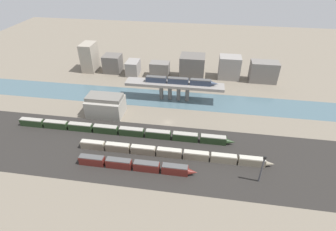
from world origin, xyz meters
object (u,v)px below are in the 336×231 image
(train_on_bridge, at_px, (181,81))
(train_yard_mid, at_px, (172,153))
(train_yard_far, at_px, (121,131))
(train_yard_near, at_px, (135,165))
(signal_tower, at_px, (262,169))
(warehouse_building, at_px, (106,105))

(train_on_bridge, bearing_deg, train_yard_mid, -87.77)
(train_yard_mid, bearing_deg, train_on_bridge, 92.23)
(train_yard_mid, relative_size, train_yard_far, 0.79)
(train_yard_near, relative_size, signal_tower, 3.83)
(train_yard_far, bearing_deg, train_yard_mid, -24.42)
(train_yard_far, relative_size, signal_tower, 8.30)
(train_yard_far, height_order, signal_tower, signal_tower)
(train_on_bridge, bearing_deg, signal_tower, -57.11)
(signal_tower, bearing_deg, warehouse_building, 153.73)
(train_on_bridge, relative_size, train_yard_near, 0.83)
(train_yard_mid, bearing_deg, train_yard_far, 155.58)
(train_yard_near, bearing_deg, train_on_bridge, 78.69)
(train_yard_near, distance_m, warehouse_building, 46.51)
(train_yard_near, distance_m, train_yard_mid, 16.85)
(train_on_bridge, bearing_deg, train_yard_near, -101.31)
(train_yard_near, distance_m, signal_tower, 49.73)
(train_yard_near, bearing_deg, signal_tower, 0.96)
(signal_tower, bearing_deg, train_on_bridge, 122.89)
(train_yard_near, relative_size, train_yard_mid, 0.58)
(train_yard_near, xyz_separation_m, train_yard_far, (-12.88, 21.83, -0.07))
(train_yard_mid, relative_size, signal_tower, 6.55)
(train_on_bridge, xyz_separation_m, signal_tower, (37.69, -58.28, -5.82))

